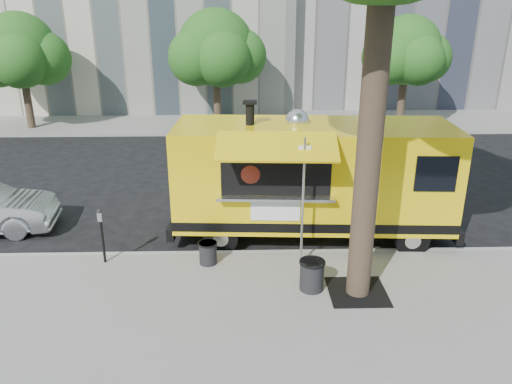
# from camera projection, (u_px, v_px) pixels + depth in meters

# --- Properties ---
(ground) EXTENTS (120.00, 120.00, 0.00)m
(ground) POSITION_uv_depth(u_px,v_px,m) (235.00, 240.00, 13.02)
(ground) COLOR black
(ground) RESTS_ON ground
(sidewalk) EXTENTS (60.00, 6.00, 0.15)m
(sidewalk) POSITION_uv_depth(u_px,v_px,m) (232.00, 333.00, 9.25)
(sidewalk) COLOR gray
(sidewalk) RESTS_ON ground
(curb) EXTENTS (60.00, 0.14, 0.16)m
(curb) POSITION_uv_depth(u_px,v_px,m) (234.00, 255.00, 12.12)
(curb) COLOR #999993
(curb) RESTS_ON ground
(far_sidewalk) EXTENTS (60.00, 5.00, 0.15)m
(far_sidewalk) POSITION_uv_depth(u_px,v_px,m) (238.00, 122.00, 25.61)
(far_sidewalk) COLOR gray
(far_sidewalk) RESTS_ON ground
(tree_well) EXTENTS (1.20, 1.20, 0.02)m
(tree_well) POSITION_uv_depth(u_px,v_px,m) (357.00, 292.00, 10.41)
(tree_well) COLOR black
(tree_well) RESTS_ON sidewalk
(far_tree_a) EXTENTS (3.42, 3.42, 5.36)m
(far_tree_a) POSITION_uv_depth(u_px,v_px,m) (20.00, 50.00, 22.92)
(far_tree_a) COLOR #33261C
(far_tree_a) RESTS_ON far_sidewalk
(far_tree_b) EXTENTS (3.60, 3.60, 5.50)m
(far_tree_b) POSITION_uv_depth(u_px,v_px,m) (216.00, 48.00, 23.50)
(far_tree_b) COLOR #33261C
(far_tree_b) RESTS_ON far_sidewalk
(far_tree_c) EXTENTS (3.24, 3.24, 5.21)m
(far_tree_c) POSITION_uv_depth(u_px,v_px,m) (407.00, 50.00, 23.49)
(far_tree_c) COLOR #33261C
(far_tree_c) RESTS_ON far_sidewalk
(sign_post) EXTENTS (0.28, 0.06, 3.00)m
(sign_post) POSITION_uv_depth(u_px,v_px,m) (303.00, 195.00, 10.95)
(sign_post) COLOR silver
(sign_post) RESTS_ON sidewalk
(parking_meter) EXTENTS (0.11, 0.11, 1.33)m
(parking_meter) POSITION_uv_depth(u_px,v_px,m) (101.00, 230.00, 11.33)
(parking_meter) COLOR black
(parking_meter) RESTS_ON sidewalk
(food_truck) EXTENTS (7.32, 3.52, 3.57)m
(food_truck) POSITION_uv_depth(u_px,v_px,m) (311.00, 177.00, 12.63)
(food_truck) COLOR yellow
(food_truck) RESTS_ON ground
(trash_bin_left) EXTENTS (0.55, 0.55, 0.66)m
(trash_bin_left) POSITION_uv_depth(u_px,v_px,m) (312.00, 274.00, 10.41)
(trash_bin_left) COLOR black
(trash_bin_left) RESTS_ON sidewalk
(trash_bin_right) EXTENTS (0.44, 0.44, 0.53)m
(trash_bin_right) POSITION_uv_depth(u_px,v_px,m) (208.00, 252.00, 11.47)
(trash_bin_right) COLOR black
(trash_bin_right) RESTS_ON sidewalk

